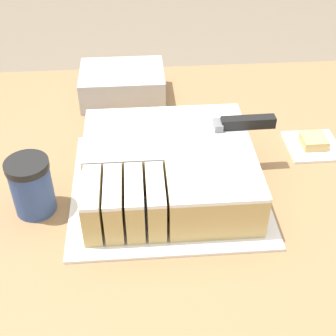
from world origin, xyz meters
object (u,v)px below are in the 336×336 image
(cake_board, at_px, (168,187))
(knife, at_px, (222,125))
(brownie, at_px, (314,141))
(cake, at_px, (170,167))
(coffee_cup, at_px, (32,186))
(storage_box, at_px, (122,84))

(cake_board, height_order, knife, knife)
(knife, xyz_separation_m, brownie, (0.22, 0.05, -0.09))
(cake_board, distance_m, cake, 0.05)
(knife, relative_size, brownie, 6.57)
(cake_board, xyz_separation_m, knife, (0.11, 0.06, 0.10))
(brownie, bearing_deg, knife, -166.63)
(cake_board, relative_size, cake, 1.18)
(cake_board, xyz_separation_m, coffee_cup, (-0.25, -0.04, 0.05))
(cake_board, height_order, storage_box, storage_box)
(cake_board, distance_m, brownie, 0.34)
(cake_board, bearing_deg, knife, 28.35)
(brownie, xyz_separation_m, storage_box, (-0.41, 0.24, 0.02))
(storage_box, bearing_deg, cake_board, -76.22)
(brownie, relative_size, storage_box, 0.26)
(cake, xyz_separation_m, brownie, (0.32, 0.11, -0.03))
(cake_board, height_order, brownie, brownie)
(knife, height_order, storage_box, knife)
(cake, xyz_separation_m, storage_box, (-0.09, 0.35, -0.01))
(cake, bearing_deg, brownie, 18.46)
(knife, bearing_deg, storage_box, -57.32)
(coffee_cup, distance_m, storage_box, 0.43)
(brownie, height_order, storage_box, storage_box)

